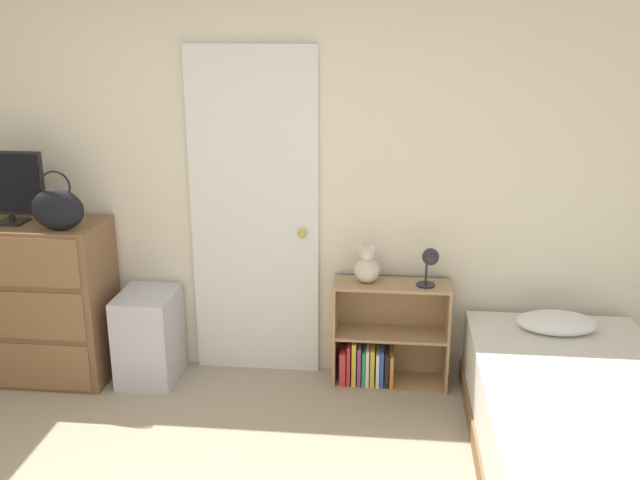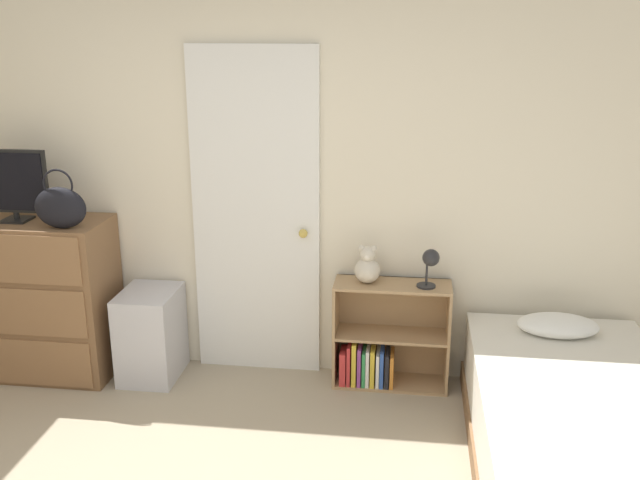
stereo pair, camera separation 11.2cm
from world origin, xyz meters
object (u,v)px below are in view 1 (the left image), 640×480
object	(u,v)px
desk_lamp	(430,261)
bed	(582,432)
dresser	(27,300)
teddy_bear	(367,266)
tv	(8,186)
storage_bin	(149,336)
handbag	(58,209)
bookshelf	(382,343)

from	to	relation	value
desk_lamp	bed	world-z (taller)	desk_lamp
dresser	desk_lamp	xyz separation A→B (m)	(2.52, 0.07, 0.33)
teddy_bear	desk_lamp	size ratio (longest dim) A/B	0.99
tv	storage_bin	distance (m)	1.25
teddy_bear	handbag	bearing A→B (deg)	-172.09
bookshelf	teddy_bear	size ratio (longest dim) A/B	2.99
bed	dresser	bearing A→B (deg)	167.14
teddy_bear	bed	size ratio (longest dim) A/B	0.12
bookshelf	bed	xyz separation A→B (m)	(1.02, -0.86, -0.03)
tv	handbag	bearing A→B (deg)	-18.60
handbag	storage_bin	size ratio (longest dim) A/B	0.62
storage_bin	teddy_bear	bearing A→B (deg)	3.64
teddy_bear	desk_lamp	distance (m)	0.38
tv	desk_lamp	size ratio (longest dim) A/B	1.87
handbag	bed	distance (m)	3.13
dresser	teddy_bear	bearing A→B (deg)	2.92
dresser	bookshelf	size ratio (longest dim) A/B	1.46
bed	storage_bin	bearing A→B (deg)	162.85
handbag	desk_lamp	size ratio (longest dim) A/B	1.48
dresser	tv	size ratio (longest dim) A/B	2.31
handbag	bed	xyz separation A→B (m)	(2.93, -0.61, -0.92)
bookshelf	handbag	bearing A→B (deg)	-172.39
desk_lamp	storage_bin	bearing A→B (deg)	-178.42
desk_lamp	bed	bearing A→B (deg)	-47.65
tv	bed	bearing A→B (deg)	-12.47
bookshelf	bed	distance (m)	1.33
tv	storage_bin	size ratio (longest dim) A/B	0.78
dresser	teddy_bear	distance (m)	2.17
storage_bin	bed	distance (m)	2.61
bookshelf	desk_lamp	bearing A→B (deg)	-9.04
teddy_bear	bed	xyz separation A→B (m)	(1.12, -0.86, -0.54)
bookshelf	bed	size ratio (longest dim) A/B	0.36
teddy_bear	tv	bearing A→B (deg)	-176.56
dresser	bookshelf	xyz separation A→B (m)	(2.25, 0.11, -0.25)
bookshelf	teddy_bear	distance (m)	0.52
bookshelf	tv	bearing A→B (deg)	-176.61
dresser	storage_bin	world-z (taller)	dresser
handbag	storage_bin	world-z (taller)	handbag
tv	bookshelf	bearing A→B (deg)	3.39
dresser	desk_lamp	world-z (taller)	dresser
dresser	bookshelf	distance (m)	2.27
tv	storage_bin	world-z (taller)	tv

